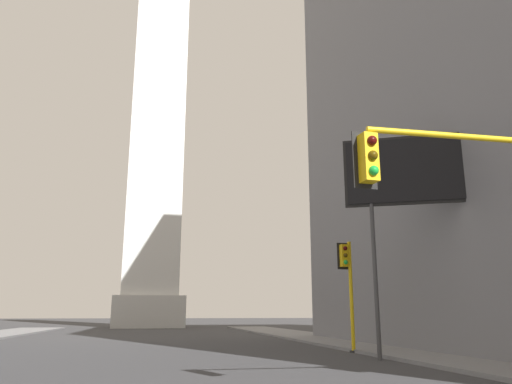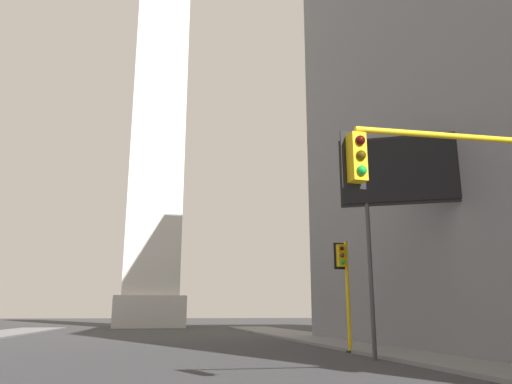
# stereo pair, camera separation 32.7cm
# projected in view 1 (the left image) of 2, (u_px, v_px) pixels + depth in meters

# --- Properties ---
(sidewalk_right) EXTENTS (5.00, 82.52, 0.15)m
(sidewalk_right) POSITION_uv_depth(u_px,v_px,m) (385.00, 348.00, 25.85)
(sidewalk_right) COLOR slate
(sidewalk_right) RESTS_ON ground_plane
(obelisk) EXTENTS (9.09, 9.09, 74.68)m
(obelisk) POSITION_uv_depth(u_px,v_px,m) (161.00, 75.00, 74.00)
(obelisk) COLOR silver
(obelisk) RESTS_ON ground_plane
(traffic_light_near_right) EXTENTS (5.52, 0.52, 5.92)m
(traffic_light_near_right) POSITION_uv_depth(u_px,v_px,m) (501.00, 192.00, 11.45)
(traffic_light_near_right) COLOR yellow
(traffic_light_near_right) RESTS_ON ground_plane
(traffic_light_mid_right) EXTENTS (0.78, 0.50, 5.30)m
(traffic_light_mid_right) POSITION_uv_depth(u_px,v_px,m) (348.00, 278.00, 24.46)
(traffic_light_mid_right) COLOR yellow
(traffic_light_mid_right) RESTS_ON ground_plane
(billboard_sign) EXTENTS (6.11, 2.96, 9.26)m
(billboard_sign) POSITION_uv_depth(u_px,v_px,m) (425.00, 175.00, 21.00)
(billboard_sign) COLOR #3F3F42
(billboard_sign) RESTS_ON ground_plane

